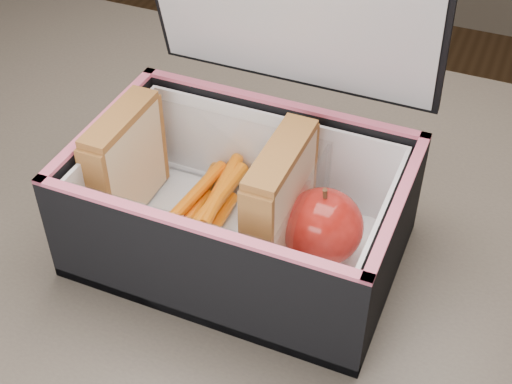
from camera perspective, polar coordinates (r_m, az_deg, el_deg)
kitchen_table at (r=0.69m, az=0.90°, el=-11.65°), size 1.20×0.80×0.75m
lunch_bag at (r=0.61m, az=-1.10°, el=-0.48°), size 0.27×0.22×0.27m
plastic_tub at (r=0.62m, az=-4.43°, el=-0.32°), size 0.19×0.14×0.08m
sandwich_left at (r=0.64m, az=-10.37°, el=2.35°), size 0.03×0.09×0.10m
sandwich_right at (r=0.59m, az=1.91°, el=-0.83°), size 0.03×0.10×0.11m
carrot_sticks at (r=0.65m, az=-3.79°, el=-0.85°), size 0.05×0.14×0.03m
paper_napkin at (r=0.62m, az=5.48°, el=-5.27°), size 0.09×0.09×0.01m
red_apple at (r=0.59m, az=5.33°, el=-2.76°), size 0.07×0.07×0.07m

